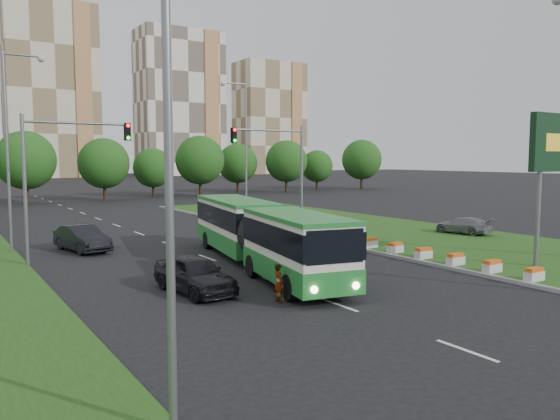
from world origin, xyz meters
TOP-DOWN VIEW (x-y plane):
  - ground at (0.00, 0.00)m, footprint 360.00×360.00m
  - grass_median at (13.00, 8.00)m, footprint 14.00×60.00m
  - median_kerb at (6.05, 8.00)m, footprint 0.30×60.00m
  - lane_markings at (-3.00, 20.00)m, footprint 0.20×100.00m
  - flower_planters at (6.70, -2.50)m, footprint 1.10×11.50m
  - traffic_mast_median at (4.78, 10.00)m, footprint 5.76×0.32m
  - traffic_mast_left at (-10.38, 9.00)m, footprint 5.76×0.32m
  - street_lamps at (-3.00, 10.00)m, footprint 36.00×60.00m
  - tree_line at (10.00, 55.00)m, footprint 120.00×8.00m
  - apartment_tower_ceast at (15.00, 150.00)m, footprint 25.00×15.00m
  - apartment_tower_east at (55.00, 150.00)m, footprint 27.00×15.00m
  - midrise_east at (90.00, 150.00)m, footprint 24.00×14.00m
  - articulated_bus at (-1.87, 2.25)m, footprint 2.69×17.28m
  - car_left_near at (-6.92, -1.12)m, footprint 2.35×4.88m
  - car_left_far at (-8.49, 12.15)m, footprint 2.63×5.06m
  - car_median at (16.82, 4.04)m, footprint 2.34×4.42m
  - pedestrian at (-4.75, -4.37)m, footprint 0.46×0.62m
  - shopping_trolley at (-4.21, -4.29)m, footprint 0.37×0.40m

SIDE VIEW (x-z plane):
  - ground at x=0.00m, z-range 0.00..0.00m
  - lane_markings at x=-3.00m, z-range -0.01..0.01m
  - grass_median at x=13.00m, z-range 0.00..0.15m
  - median_kerb at x=6.05m, z-range 0.00..0.18m
  - shopping_trolley at x=-4.21m, z-range 0.00..0.64m
  - flower_planters at x=6.70m, z-range 0.15..0.75m
  - car_median at x=16.82m, z-range 0.15..1.37m
  - pedestrian at x=-4.75m, z-range 0.00..1.54m
  - car_left_far at x=-8.49m, z-range 0.00..1.59m
  - car_left_near at x=-6.92m, z-range 0.00..1.61m
  - articulated_bus at x=-1.87m, z-range 0.32..3.16m
  - tree_line at x=10.00m, z-range 0.00..9.00m
  - traffic_mast_median at x=4.78m, z-range 1.35..9.35m
  - traffic_mast_left at x=-10.38m, z-range 1.35..9.35m
  - street_lamps at x=-3.00m, z-range 0.00..12.00m
  - midrise_east at x=90.00m, z-range 0.00..40.00m
  - apartment_tower_east at x=55.00m, z-range 0.00..47.00m
  - apartment_tower_ceast at x=15.00m, z-range 0.00..50.00m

